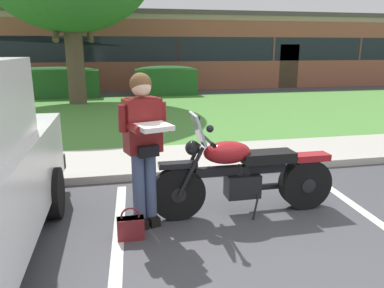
% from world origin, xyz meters
% --- Properties ---
extents(ground_plane, '(140.00, 140.00, 0.00)m').
position_xyz_m(ground_plane, '(0.00, 0.00, 0.00)').
color(ground_plane, '#424247').
extents(curb_strip, '(60.00, 0.20, 0.12)m').
position_xyz_m(curb_strip, '(0.00, 2.69, 0.06)').
color(curb_strip, '#B7B2A8').
rests_on(curb_strip, ground).
extents(concrete_walk, '(60.00, 1.50, 0.08)m').
position_xyz_m(concrete_walk, '(0.00, 3.54, 0.04)').
color(concrete_walk, '#B7B2A8').
rests_on(concrete_walk, ground).
extents(grass_lawn, '(60.00, 8.00, 0.06)m').
position_xyz_m(grass_lawn, '(0.00, 8.29, 0.03)').
color(grass_lawn, '#518E3D').
rests_on(grass_lawn, ground).
extents(stall_stripe_0, '(0.34, 4.40, 0.01)m').
position_xyz_m(stall_stripe_0, '(-1.63, 0.20, 0.00)').
color(stall_stripe_0, silver).
rests_on(stall_stripe_0, ground).
extents(motorcycle, '(2.24, 0.82, 1.26)m').
position_xyz_m(motorcycle, '(-0.01, 1.21, 0.49)').
color(motorcycle, black).
rests_on(motorcycle, ground).
extents(rider_person, '(0.55, 0.65, 1.70)m').
position_xyz_m(rider_person, '(-1.27, 1.14, 1.01)').
color(rider_person, black).
rests_on(rider_person, ground).
extents(handbag, '(0.28, 0.13, 0.36)m').
position_xyz_m(handbag, '(-1.46, 0.85, 0.14)').
color(handbag, maroon).
rests_on(handbag, ground).
extents(hedge_left, '(3.40, 0.90, 1.24)m').
position_xyz_m(hedge_left, '(-3.80, 12.46, 0.65)').
color(hedge_left, '#235623').
rests_on(hedge_left, ground).
extents(hedge_center_left, '(2.47, 0.90, 1.24)m').
position_xyz_m(hedge_center_left, '(0.55, 12.46, 0.65)').
color(hedge_center_left, '#235623').
rests_on(hedge_center_left, ground).
extents(brick_building, '(27.91, 8.84, 3.61)m').
position_xyz_m(brick_building, '(1.44, 18.90, 1.81)').
color(brick_building, '#93513D').
rests_on(brick_building, ground).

